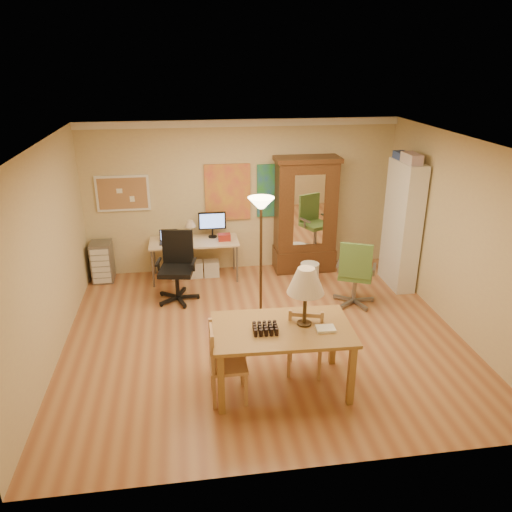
{
  "coord_description": "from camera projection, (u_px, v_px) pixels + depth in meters",
  "views": [
    {
      "loc": [
        -0.99,
        -6.08,
        3.69
      ],
      "look_at": [
        -0.06,
        0.3,
        1.09
      ],
      "focal_mm": 35.0,
      "sensor_mm": 36.0,
      "label": 1
    }
  ],
  "objects": [
    {
      "name": "floor",
      "position": [
        263.0,
        335.0,
        7.09
      ],
      "size": [
        5.5,
        5.5,
        0.0
      ],
      "primitive_type": "plane",
      "color": "#945634",
      "rests_on": "ground"
    },
    {
      "name": "crown_molding",
      "position": [
        241.0,
        123.0,
        8.36
      ],
      "size": [
        5.5,
        0.08,
        0.12
      ],
      "primitive_type": "cube",
      "color": "white",
      "rests_on": "floor"
    },
    {
      "name": "corkboard",
      "position": [
        123.0,
        193.0,
        8.52
      ],
      "size": [
        0.9,
        0.04,
        0.62
      ],
      "primitive_type": "cube",
      "color": "#9D734A",
      "rests_on": "floor"
    },
    {
      "name": "art_panel_left",
      "position": [
        228.0,
        192.0,
        8.78
      ],
      "size": [
        0.8,
        0.04,
        1.0
      ],
      "primitive_type": "cube",
      "color": "gold",
      "rests_on": "floor"
    },
    {
      "name": "art_panel_right",
      "position": [
        278.0,
        190.0,
        8.9
      ],
      "size": [
        0.75,
        0.04,
        0.95
      ],
      "primitive_type": "cube",
      "color": "#255F97",
      "rests_on": "floor"
    },
    {
      "name": "dining_table",
      "position": [
        291.0,
        315.0,
        5.67
      ],
      "size": [
        1.63,
        1.02,
        1.51
      ],
      "color": "brown",
      "rests_on": "floor"
    },
    {
      "name": "ladder_chair_back",
      "position": [
        305.0,
        341.0,
        6.11
      ],
      "size": [
        0.53,
        0.51,
        0.93
      ],
      "color": "#A47A4B",
      "rests_on": "floor"
    },
    {
      "name": "ladder_chair_left",
      "position": [
        225.0,
        365.0,
        5.64
      ],
      "size": [
        0.42,
        0.44,
        0.94
      ],
      "color": "#A47A4B",
      "rests_on": "floor"
    },
    {
      "name": "torchiere_lamp",
      "position": [
        261.0,
        225.0,
        6.71
      ],
      "size": [
        0.35,
        0.35,
        1.95
      ],
      "color": "#3E2B19",
      "rests_on": "floor"
    },
    {
      "name": "computer_desk",
      "position": [
        196.0,
        255.0,
        8.8
      ],
      "size": [
        1.53,
        0.67,
        1.16
      ],
      "color": "beige",
      "rests_on": "floor"
    },
    {
      "name": "office_chair_black",
      "position": [
        178.0,
        282.0,
        8.02
      ],
      "size": [
        0.69,
        0.69,
        1.12
      ],
      "color": "black",
      "rests_on": "floor"
    },
    {
      "name": "office_chair_green",
      "position": [
        354.0,
        288.0,
        7.85
      ],
      "size": [
        0.68,
        0.68,
        1.1
      ],
      "color": "slate",
      "rests_on": "floor"
    },
    {
      "name": "drawer_cart",
      "position": [
        102.0,
        262.0,
        8.68
      ],
      "size": [
        0.35,
        0.42,
        0.7
      ],
      "color": "slate",
      "rests_on": "floor"
    },
    {
      "name": "armoire",
      "position": [
        305.0,
        222.0,
        8.96
      ],
      "size": [
        1.13,
        0.54,
        2.08
      ],
      "color": "#3C2110",
      "rests_on": "floor"
    },
    {
      "name": "bookshelf",
      "position": [
        402.0,
        226.0,
        8.29
      ],
      "size": [
        0.32,
        0.85,
        2.13
      ],
      "color": "white",
      "rests_on": "floor"
    },
    {
      "name": "wastebin",
      "position": [
        309.0,
        274.0,
        8.56
      ],
      "size": [
        0.32,
        0.32,
        0.4
      ],
      "primitive_type": "cylinder",
      "color": "silver",
      "rests_on": "floor"
    }
  ]
}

